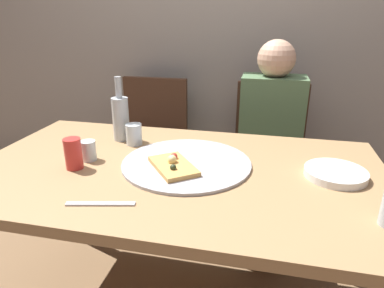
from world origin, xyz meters
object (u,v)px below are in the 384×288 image
at_px(wine_bottle, 121,117).
at_px(tumbler_near, 134,134).
at_px(chair_left, 151,138).
at_px(tumbler_far, 89,151).
at_px(pizza_slice_last, 174,165).
at_px(guest_in_sweater, 270,137).
at_px(soda_can, 73,154).
at_px(table_knife, 100,204).
at_px(dining_table, 176,184).
at_px(plate_stack, 335,173).
at_px(chair_right, 268,148).
at_px(pizza_tray, 186,163).

distance_m(wine_bottle, tumbler_near, 0.11).
bearing_deg(chair_left, tumbler_far, 93.00).
bearing_deg(pizza_slice_last, wine_bottle, 139.99).
bearing_deg(guest_in_sweater, tumbler_far, 44.47).
bearing_deg(soda_can, table_knife, -45.55).
bearing_deg(wine_bottle, dining_table, -37.09).
xyz_separation_m(tumbler_near, plate_stack, (0.85, -0.15, -0.03)).
bearing_deg(table_knife, plate_stack, -166.45).
height_order(chair_left, chair_right, same).
distance_m(tumbler_near, chair_left, 0.73).
xyz_separation_m(plate_stack, chair_left, (-1.01, 0.81, -0.23)).
relative_size(table_knife, guest_in_sweater, 0.19).
relative_size(wine_bottle, tumbler_far, 3.63).
bearing_deg(wine_bottle, guest_in_sweater, 33.25).
distance_m(tumbler_near, plate_stack, 0.86).
bearing_deg(dining_table, wine_bottle, 142.91).
xyz_separation_m(pizza_slice_last, tumbler_near, (-0.26, 0.24, 0.02)).
distance_m(pizza_tray, tumbler_near, 0.34).
relative_size(pizza_tray, wine_bottle, 1.72).
height_order(dining_table, chair_left, chair_left).
bearing_deg(pizza_slice_last, guest_in_sweater, 64.04).
bearing_deg(tumbler_near, guest_in_sweater, 39.32).
height_order(plate_stack, guest_in_sweater, guest_in_sweater).
xyz_separation_m(tumbler_far, chair_left, (-0.05, 0.87, -0.26)).
relative_size(wine_bottle, chair_right, 0.33).
bearing_deg(dining_table, tumbler_near, 140.94).
distance_m(pizza_tray, plate_stack, 0.56).
relative_size(pizza_slice_last, plate_stack, 1.13).
xyz_separation_m(wine_bottle, tumbler_far, (-0.03, -0.26, -0.07)).
height_order(wine_bottle, chair_right, wine_bottle).
bearing_deg(plate_stack, chair_left, 141.34).
bearing_deg(wine_bottle, pizza_tray, -30.11).
xyz_separation_m(pizza_slice_last, table_knife, (-0.16, -0.29, -0.02)).
distance_m(wine_bottle, table_knife, 0.61).
distance_m(pizza_tray, chair_left, 0.96).
bearing_deg(soda_can, tumbler_near, 66.34).
bearing_deg(guest_in_sweater, chair_right, -90.00).
xyz_separation_m(dining_table, wine_bottle, (-0.33, 0.25, 0.18)).
bearing_deg(tumbler_near, plate_stack, -10.10).
height_order(pizza_slice_last, soda_can, soda_can).
bearing_deg(guest_in_sweater, pizza_tray, 63.96).
xyz_separation_m(pizza_slice_last, guest_in_sweater, (0.36, 0.74, -0.12)).
bearing_deg(tumbler_far, pizza_slice_last, -3.76).
relative_size(dining_table, soda_can, 13.24).
height_order(plate_stack, table_knife, plate_stack).
distance_m(wine_bottle, guest_in_sweater, 0.86).
relative_size(plate_stack, guest_in_sweater, 0.19).
relative_size(wine_bottle, plate_stack, 1.34).
bearing_deg(pizza_slice_last, chair_left, 114.92).
bearing_deg(pizza_slice_last, tumbler_near, 137.36).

